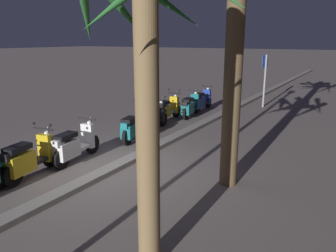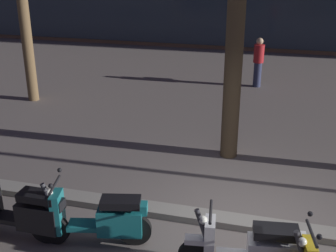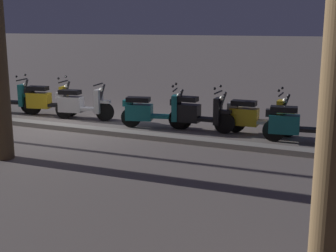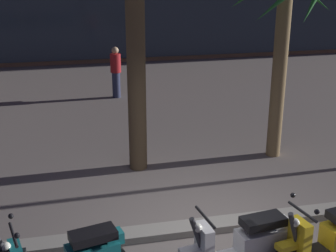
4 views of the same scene
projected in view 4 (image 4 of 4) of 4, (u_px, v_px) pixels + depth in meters
name	position (u px, v px, depth m)	size (l,w,h in m)	color
ground_plane	(213.00, 234.00, 7.36)	(200.00, 200.00, 0.00)	slate
curb_strip	(210.00, 226.00, 7.49)	(60.00, 0.36, 0.12)	gray
scooter_white_far_back	(243.00, 246.00, 6.27)	(1.77, 0.60, 1.04)	black
scooter_yellow_last_in_row	(331.00, 239.00, 6.40)	(1.72, 0.64, 1.17)	black
pedestrian_window_shopping	(116.00, 71.00, 14.76)	(0.34, 0.46, 1.65)	#2D3351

